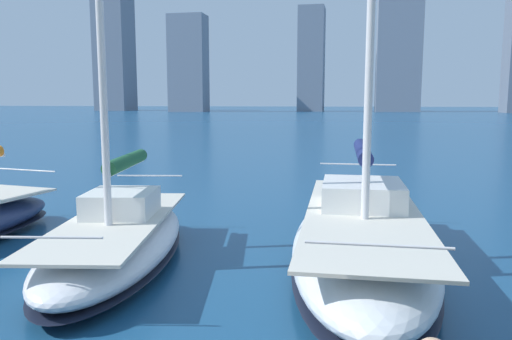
{
  "coord_description": "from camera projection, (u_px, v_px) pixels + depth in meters",
  "views": [
    {
      "loc": [
        -1.8,
        3.78,
        3.66
      ],
      "look_at": [
        0.2,
        -6.45,
        2.2
      ],
      "focal_mm": 35.0,
      "sensor_mm": 36.0,
      "label": 1
    }
  ],
  "objects": [
    {
      "name": "sailboat_forest",
      "position": [
        117.0,
        236.0,
        11.1
      ],
      "size": [
        3.63,
        7.4,
        11.98
      ],
      "color": "white",
      "rests_on": "ground"
    },
    {
      "name": "sailboat_navy",
      "position": [
        362.0,
        237.0,
        10.79
      ],
      "size": [
        3.16,
        9.34,
        11.63
      ],
      "color": "silver",
      "rests_on": "ground"
    },
    {
      "name": "city_skyline",
      "position": [
        347.0,
        45.0,
        159.51
      ],
      "size": [
        175.03,
        23.3,
        48.6
      ],
      "color": "slate",
      "rests_on": "ground"
    }
  ]
}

